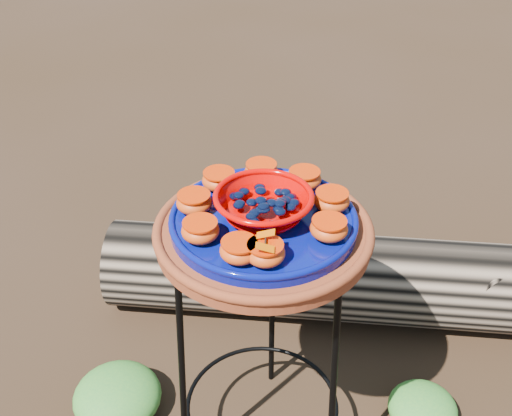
# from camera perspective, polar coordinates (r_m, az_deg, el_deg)

# --- Properties ---
(plant_stand) EXTENTS (0.44, 0.44, 0.70)m
(plant_stand) POSITION_cam_1_polar(r_m,az_deg,el_deg) (1.64, 0.57, -12.69)
(plant_stand) COLOR black
(plant_stand) RESTS_ON ground
(terracotta_saucer) EXTENTS (0.46, 0.46, 0.04)m
(terracotta_saucer) POSITION_cam_1_polar(r_m,az_deg,el_deg) (1.39, 0.65, -2.32)
(terracotta_saucer) COLOR maroon
(terracotta_saucer) RESTS_ON plant_stand
(cobalt_plate) EXTENTS (0.40, 0.40, 0.03)m
(cobalt_plate) POSITION_cam_1_polar(r_m,az_deg,el_deg) (1.37, 0.66, -1.25)
(cobalt_plate) COLOR #06164F
(cobalt_plate) RESTS_ON terracotta_saucer
(red_bowl) EXTENTS (0.20, 0.20, 0.06)m
(red_bowl) POSITION_cam_1_polar(r_m,az_deg,el_deg) (1.34, 0.67, 0.17)
(red_bowl) COLOR #C50200
(red_bowl) RESTS_ON cobalt_plate
(glass_gems) EXTENTS (0.15, 0.15, 0.03)m
(glass_gems) POSITION_cam_1_polar(r_m,az_deg,el_deg) (1.32, 0.68, 1.63)
(glass_gems) COLOR black
(glass_gems) RESTS_ON red_bowl
(orange_half_0) EXTENTS (0.08, 0.08, 0.04)m
(orange_half_0) POSITION_cam_1_polar(r_m,az_deg,el_deg) (1.23, 0.83, -4.03)
(orange_half_0) COLOR #BC4309
(orange_half_0) RESTS_ON cobalt_plate
(orange_half_1) EXTENTS (0.08, 0.08, 0.04)m
(orange_half_1) POSITION_cam_1_polar(r_m,az_deg,el_deg) (1.30, 6.50, -1.85)
(orange_half_1) COLOR #BC4309
(orange_half_1) RESTS_ON cobalt_plate
(orange_half_2) EXTENTS (0.08, 0.08, 0.04)m
(orange_half_2) POSITION_cam_1_polar(r_m,az_deg,el_deg) (1.38, 6.74, 0.64)
(orange_half_2) COLOR #BC4309
(orange_half_2) RESTS_ON cobalt_plate
(orange_half_3) EXTENTS (0.08, 0.08, 0.04)m
(orange_half_3) POSITION_cam_1_polar(r_m,az_deg,el_deg) (1.45, 4.31, 2.57)
(orange_half_3) COLOR #BC4309
(orange_half_3) RESTS_ON cobalt_plate
(orange_half_4) EXTENTS (0.08, 0.08, 0.04)m
(orange_half_4) POSITION_cam_1_polar(r_m,az_deg,el_deg) (1.47, 0.47, 3.25)
(orange_half_4) COLOR #BC4309
(orange_half_4) RESTS_ON cobalt_plate
(orange_half_5) EXTENTS (0.08, 0.08, 0.04)m
(orange_half_5) POSITION_cam_1_polar(r_m,az_deg,el_deg) (1.44, -3.30, 2.48)
(orange_half_5) COLOR #BC4309
(orange_half_5) RESTS_ON cobalt_plate
(orange_half_6) EXTENTS (0.08, 0.08, 0.04)m
(orange_half_6) POSITION_cam_1_polar(r_m,az_deg,el_deg) (1.37, -5.51, 0.48)
(orange_half_6) COLOR #BC4309
(orange_half_6) RESTS_ON cobalt_plate
(orange_half_7) EXTENTS (0.08, 0.08, 0.04)m
(orange_half_7) POSITION_cam_1_polar(r_m,az_deg,el_deg) (1.29, -4.97, -2.02)
(orange_half_7) COLOR #BC4309
(orange_half_7) RESTS_ON cobalt_plate
(orange_half_8) EXTENTS (0.08, 0.08, 0.04)m
(orange_half_8) POSITION_cam_1_polar(r_m,az_deg,el_deg) (1.24, -1.48, -3.80)
(orange_half_8) COLOR #BC4309
(orange_half_8) RESTS_ON cobalt_plate
(butterfly) EXTENTS (0.08, 0.05, 0.01)m
(butterfly) POSITION_cam_1_polar(r_m,az_deg,el_deg) (1.21, 0.84, -2.99)
(butterfly) COLOR #DB5400
(butterfly) RESTS_ON orange_half_0
(driftwood_log) EXTENTS (1.58, 0.47, 0.29)m
(driftwood_log) POSITION_cam_1_polar(r_m,az_deg,el_deg) (2.17, 7.66, -6.16)
(driftwood_log) COLOR black
(driftwood_log) RESTS_ON ground
(foliage_left) EXTENTS (0.25, 0.25, 0.13)m
(foliage_left) POSITION_cam_1_polar(r_m,az_deg,el_deg) (1.96, -12.24, -15.97)
(foliage_left) COLOR #296F28
(foliage_left) RESTS_ON ground
(foliage_right) EXTENTS (0.20, 0.20, 0.10)m
(foliage_right) POSITION_cam_1_polar(r_m,az_deg,el_deg) (1.97, 14.61, -16.80)
(foliage_right) COLOR #296F28
(foliage_right) RESTS_ON ground
(foliage_back) EXTENTS (0.34, 0.34, 0.17)m
(foliage_back) POSITION_cam_1_polar(r_m,az_deg,el_deg) (2.28, -4.14, -5.47)
(foliage_back) COLOR #296F28
(foliage_back) RESTS_ON ground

